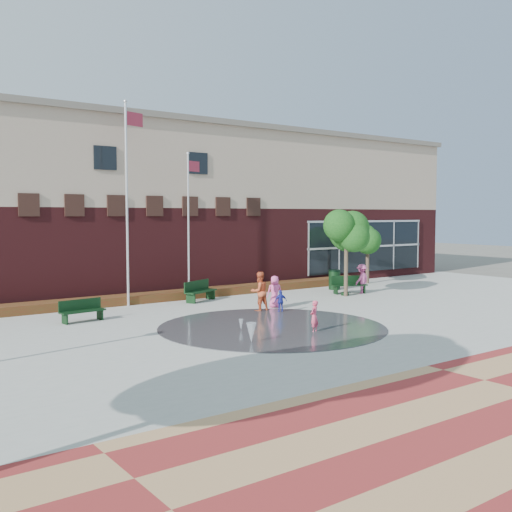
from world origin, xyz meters
TOP-DOWN VIEW (x-y plane):
  - ground at (0.00, 0.00)m, footprint 120.00×120.00m
  - plaza_concrete at (0.00, 4.00)m, footprint 46.00×18.00m
  - splash_pad at (0.00, 3.00)m, footprint 8.40×8.40m
  - library_building at (0.00, 17.48)m, footprint 44.40×10.40m
  - flower_bed at (0.00, 11.60)m, footprint 26.00×1.20m
  - flagpole_left at (-2.08, 10.97)m, footprint 1.06×0.38m
  - flagpole_right at (0.85, 10.58)m, footprint 0.84×0.33m
  - lamp_right at (8.34, 7.66)m, footprint 0.44×0.44m
  - bench_left at (-5.26, 8.20)m, footprint 1.80×0.69m
  - bench_mid at (1.26, 10.25)m, footprint 2.04×1.34m
  - bench_right at (9.02, 8.04)m, footprint 1.94×1.14m
  - trash_can at (9.56, 9.73)m, footprint 0.68×0.68m
  - tree_mid at (8.16, 7.42)m, footprint 2.82×2.82m
  - tree_small_right at (13.25, 10.74)m, footprint 2.29×2.29m
  - water_jet_a at (-2.23, 1.21)m, footprint 0.33×0.33m
  - water_jet_b at (-1.26, 3.18)m, footprint 0.17×0.17m
  - child_splash at (0.67, 1.42)m, footprint 0.49×0.42m
  - adult_red at (1.85, 6.28)m, footprint 0.86×0.69m
  - adult_pink at (2.98, 6.66)m, footprint 0.82×0.68m
  - child_blue at (2.41, 5.51)m, footprint 0.61×0.39m
  - person_bench at (9.62, 7.73)m, footprint 1.11×0.79m

SIDE VIEW (x-z plane):
  - ground at x=0.00m, z-range 0.00..0.00m
  - flower_bed at x=0.00m, z-range -0.20..0.20m
  - water_jet_a at x=-2.23m, z-range -0.33..0.33m
  - water_jet_b at x=-1.26m, z-range -0.19..0.19m
  - plaza_concrete at x=0.00m, z-range 0.00..0.01m
  - splash_pad at x=0.00m, z-range 0.00..0.01m
  - bench_left at x=-5.26m, z-range -0.16..0.73m
  - bench_right at x=9.02m, z-range -0.17..0.78m
  - bench_mid at x=1.26m, z-range -0.18..0.83m
  - child_blue at x=2.41m, z-range 0.00..0.96m
  - trash_can at x=9.56m, z-range 0.01..1.12m
  - child_splash at x=0.67m, z-range 0.00..1.14m
  - adult_pink at x=2.98m, z-range 0.00..1.44m
  - person_bench at x=9.62m, z-range 0.00..1.56m
  - adult_red at x=1.85m, z-range 0.00..1.71m
  - lamp_right at x=8.34m, z-range 0.51..4.70m
  - tree_small_right at x=13.25m, z-range 0.90..4.82m
  - tree_mid at x=8.16m, z-range 1.09..5.85m
  - flagpole_right at x=0.85m, z-range 0.42..7.54m
  - library_building at x=0.00m, z-range 0.04..9.24m
  - flagpole_left at x=-2.08m, z-range 0.53..9.82m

